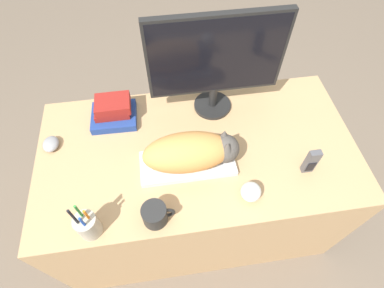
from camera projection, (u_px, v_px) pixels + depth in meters
The scene contains 11 objects.
ground_plane at pixel (206, 272), 1.66m from camera, with size 12.00×12.00×0.00m, color #6B5B4C.
desk at pixel (197, 186), 1.58m from camera, with size 1.37×0.72×0.70m.
keyboard at pixel (188, 164), 1.23m from camera, with size 0.39×0.16×0.02m.
cat at pixel (194, 151), 1.16m from camera, with size 0.38×0.17×0.15m.
monitor at pixel (216, 60), 1.20m from camera, with size 0.56×0.17×0.48m.
computer_mouse at pixel (51, 144), 1.28m from camera, with size 0.07×0.08×0.04m.
coffee_mug at pixel (155, 214), 1.07m from camera, with size 0.12×0.09×0.08m.
pen_cup at pixel (88, 225), 1.04m from camera, with size 0.08×0.08×0.20m.
baseball at pixel (251, 192), 1.13m from camera, with size 0.08×0.08×0.08m.
phone at pixel (311, 162), 1.17m from camera, with size 0.05×0.03×0.13m.
book_stack at pixel (113, 111), 1.35m from camera, with size 0.20×0.17×0.11m.
Camera 1 is at (-0.13, -0.35, 1.77)m, focal length 28.00 mm.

